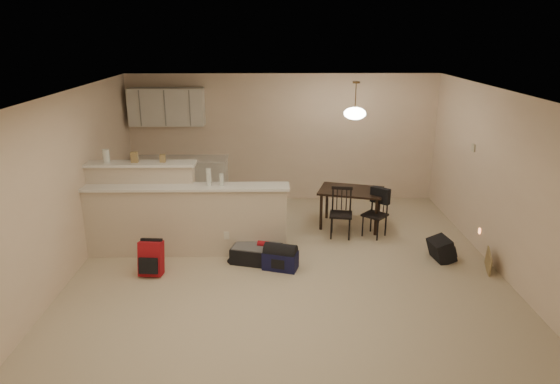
{
  "coord_description": "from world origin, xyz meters",
  "views": [
    {
      "loc": [
        -0.2,
        -6.14,
        3.27
      ],
      "look_at": [
        -0.1,
        0.7,
        1.05
      ],
      "focal_mm": 32.0,
      "sensor_mm": 36.0,
      "label": 1
    }
  ],
  "objects_px": {
    "dining_chair_near": "(341,213)",
    "navy_duffel": "(280,260)",
    "black_daypack": "(441,250)",
    "dining_chair_far": "(375,214)",
    "dining_table": "(351,194)",
    "suitcase": "(257,254)",
    "pendant_lamp": "(355,113)",
    "red_backpack": "(151,258)"
  },
  "relations": [
    {
      "from": "pendant_lamp",
      "to": "navy_duffel",
      "type": "distance_m",
      "value": 2.77
    },
    {
      "from": "dining_table",
      "to": "dining_chair_far",
      "type": "distance_m",
      "value": 0.59
    },
    {
      "from": "dining_chair_near",
      "to": "suitcase",
      "type": "relative_size",
      "value": 1.19
    },
    {
      "from": "pendant_lamp",
      "to": "suitcase",
      "type": "bearing_deg",
      "value": -139.25
    },
    {
      "from": "dining_chair_near",
      "to": "red_backpack",
      "type": "height_order",
      "value": "dining_chair_near"
    },
    {
      "from": "dining_chair_near",
      "to": "navy_duffel",
      "type": "bearing_deg",
      "value": -121.77
    },
    {
      "from": "red_backpack",
      "to": "navy_duffel",
      "type": "bearing_deg",
      "value": 9.11
    },
    {
      "from": "dining_table",
      "to": "dining_chair_far",
      "type": "bearing_deg",
      "value": -36.89
    },
    {
      "from": "dining_chair_far",
      "to": "suitcase",
      "type": "height_order",
      "value": "dining_chair_far"
    },
    {
      "from": "red_backpack",
      "to": "black_daypack",
      "type": "bearing_deg",
      "value": 10.24
    },
    {
      "from": "dining_table",
      "to": "dining_chair_far",
      "type": "xyz_separation_m",
      "value": [
        0.34,
        -0.44,
        -0.19
      ]
    },
    {
      "from": "dining_chair_far",
      "to": "black_daypack",
      "type": "bearing_deg",
      "value": -6.87
    },
    {
      "from": "dining_chair_near",
      "to": "black_daypack",
      "type": "xyz_separation_m",
      "value": [
        1.39,
        -0.91,
        -0.25
      ]
    },
    {
      "from": "red_backpack",
      "to": "dining_table",
      "type": "bearing_deg",
      "value": 34.9
    },
    {
      "from": "dining_chair_near",
      "to": "dining_chair_far",
      "type": "distance_m",
      "value": 0.56
    },
    {
      "from": "pendant_lamp",
      "to": "red_backpack",
      "type": "height_order",
      "value": "pendant_lamp"
    },
    {
      "from": "pendant_lamp",
      "to": "dining_chair_far",
      "type": "height_order",
      "value": "pendant_lamp"
    },
    {
      "from": "dining_table",
      "to": "suitcase",
      "type": "distance_m",
      "value": 2.16
    },
    {
      "from": "suitcase",
      "to": "dining_table",
      "type": "bearing_deg",
      "value": 55.96
    },
    {
      "from": "dining_chair_far",
      "to": "suitcase",
      "type": "xyz_separation_m",
      "value": [
        -1.93,
        -0.93,
        -0.28
      ]
    },
    {
      "from": "dining_chair_near",
      "to": "red_backpack",
      "type": "bearing_deg",
      "value": -146.08
    },
    {
      "from": "navy_duffel",
      "to": "pendant_lamp",
      "type": "bearing_deg",
      "value": 69.73
    },
    {
      "from": "red_backpack",
      "to": "black_daypack",
      "type": "distance_m",
      "value": 4.23
    },
    {
      "from": "pendant_lamp",
      "to": "dining_chair_far",
      "type": "bearing_deg",
      "value": -52.95
    },
    {
      "from": "dining_table",
      "to": "black_daypack",
      "type": "distance_m",
      "value": 1.84
    },
    {
      "from": "navy_duffel",
      "to": "black_daypack",
      "type": "bearing_deg",
      "value": 23.23
    },
    {
      "from": "dining_table",
      "to": "navy_duffel",
      "type": "height_order",
      "value": "dining_table"
    },
    {
      "from": "navy_duffel",
      "to": "dining_chair_far",
      "type": "bearing_deg",
      "value": 53.97
    },
    {
      "from": "pendant_lamp",
      "to": "black_daypack",
      "type": "bearing_deg",
      "value": -49.72
    },
    {
      "from": "suitcase",
      "to": "dining_chair_near",
      "type": "bearing_deg",
      "value": 48.95
    },
    {
      "from": "dining_chair_far",
      "to": "navy_duffel",
      "type": "height_order",
      "value": "dining_chair_far"
    },
    {
      "from": "dining_chair_near",
      "to": "navy_duffel",
      "type": "xyz_separation_m",
      "value": [
        -1.01,
        -1.17,
        -0.28
      ]
    },
    {
      "from": "black_daypack",
      "to": "pendant_lamp",
      "type": "bearing_deg",
      "value": 31.8
    },
    {
      "from": "dining_chair_near",
      "to": "red_backpack",
      "type": "xyz_separation_m",
      "value": [
        -2.82,
        -1.3,
        -0.17
      ]
    },
    {
      "from": "dining_chair_far",
      "to": "dining_chair_near",
      "type": "bearing_deg",
      "value": -136.82
    },
    {
      "from": "suitcase",
      "to": "navy_duffel",
      "type": "distance_m",
      "value": 0.43
    },
    {
      "from": "suitcase",
      "to": "red_backpack",
      "type": "height_order",
      "value": "red_backpack"
    },
    {
      "from": "pendant_lamp",
      "to": "dining_chair_near",
      "type": "xyz_separation_m",
      "value": [
        -0.23,
        -0.46,
        -1.58
      ]
    },
    {
      "from": "black_daypack",
      "to": "dining_chair_far",
      "type": "bearing_deg",
      "value": 33.24
    },
    {
      "from": "red_backpack",
      "to": "black_daypack",
      "type": "xyz_separation_m",
      "value": [
        4.21,
        0.39,
        -0.08
      ]
    },
    {
      "from": "dining_table",
      "to": "red_backpack",
      "type": "xyz_separation_m",
      "value": [
        -3.05,
        -1.76,
        -0.35
      ]
    },
    {
      "from": "navy_duffel",
      "to": "red_backpack",
      "type": "bearing_deg",
      "value": -158.74
    }
  ]
}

